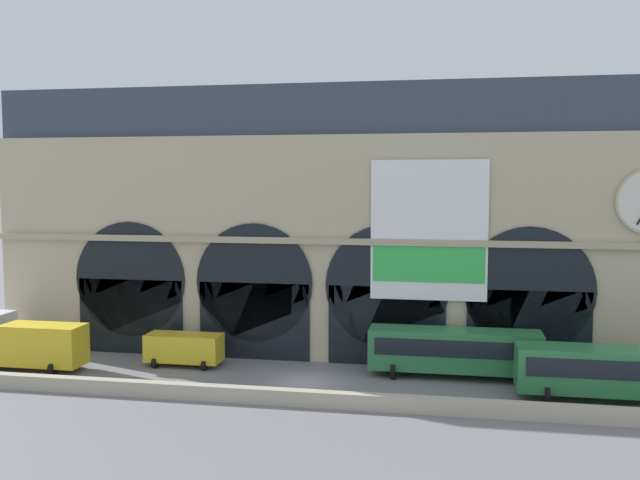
{
  "coord_description": "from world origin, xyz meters",
  "views": [
    {
      "loc": [
        8.67,
        -41.86,
        12.76
      ],
      "look_at": [
        0.05,
        5.0,
        8.62
      ],
      "focal_mm": 38.76,
      "sensor_mm": 36.0,
      "label": 1
    }
  ],
  "objects_px": {
    "van_midwest": "(184,348)",
    "bus_east": "(614,371)",
    "bus_mideast": "(454,350)",
    "box_truck_west": "(31,345)"
  },
  "relations": [
    {
      "from": "box_truck_west",
      "to": "van_midwest",
      "type": "bearing_deg",
      "value": 16.31
    },
    {
      "from": "bus_east",
      "to": "bus_mideast",
      "type": "bearing_deg",
      "value": 159.69
    },
    {
      "from": "bus_mideast",
      "to": "bus_east",
      "type": "height_order",
      "value": "same"
    },
    {
      "from": "box_truck_west",
      "to": "van_midwest",
      "type": "height_order",
      "value": "box_truck_west"
    },
    {
      "from": "bus_east",
      "to": "box_truck_west",
      "type": "bearing_deg",
      "value": -179.98
    },
    {
      "from": "box_truck_west",
      "to": "bus_east",
      "type": "relative_size",
      "value": 0.68
    },
    {
      "from": "van_midwest",
      "to": "bus_east",
      "type": "bearing_deg",
      "value": -5.92
    },
    {
      "from": "van_midwest",
      "to": "bus_east",
      "type": "height_order",
      "value": "bus_east"
    },
    {
      "from": "bus_mideast",
      "to": "van_midwest",
      "type": "bearing_deg",
      "value": -178.38
    },
    {
      "from": "bus_mideast",
      "to": "bus_east",
      "type": "relative_size",
      "value": 1.0
    }
  ]
}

